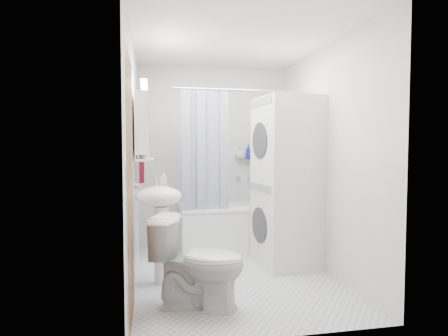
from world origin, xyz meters
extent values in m
plane|color=silver|center=(0.00, 0.00, 0.00)|extent=(2.60, 2.60, 0.00)
plane|color=silver|center=(0.00, 1.30, 1.20)|extent=(2.00, 0.00, 2.00)
plane|color=silver|center=(0.00, -1.30, 1.20)|extent=(2.00, 0.00, 2.00)
plane|color=silver|center=(-1.00, 0.00, 1.20)|extent=(0.00, 2.60, 2.60)
plane|color=silver|center=(1.00, 0.00, 1.20)|extent=(0.00, 2.60, 2.60)
plane|color=white|center=(0.00, 0.00, 2.40)|extent=(2.60, 2.60, 0.00)
plane|color=white|center=(0.00, 1.29, 0.60)|extent=(1.98, 0.00, 1.98)
plane|color=white|center=(-0.99, 0.00, 0.60)|extent=(0.00, 2.58, 2.58)
plane|color=white|center=(0.99, 0.00, 0.60)|extent=(0.00, 2.58, 2.58)
plane|color=brown|center=(-0.98, -0.88, 1.00)|extent=(0.00, 2.00, 2.00)
cylinder|color=silver|center=(-0.95, -0.55, 1.00)|extent=(0.04, 0.04, 0.04)
cube|color=white|center=(0.28, 0.92, 0.28)|extent=(1.53, 0.71, 0.56)
cube|color=white|center=(0.28, 0.92, 0.58)|extent=(1.55, 0.73, 0.03)
cube|color=silver|center=(0.28, 0.92, 0.46)|extent=(1.35, 0.53, 0.20)
cylinder|color=silver|center=(0.48, 1.25, 0.91)|extent=(0.04, 0.12, 0.04)
cylinder|color=silver|center=(0.28, 0.61, 2.00)|extent=(1.73, 0.02, 0.02)
cube|color=#131A44|center=(-0.44, 0.61, 1.25)|extent=(0.10, 0.02, 1.45)
cube|color=#131A44|center=(-0.35, 0.61, 1.25)|extent=(0.10, 0.02, 1.45)
cube|color=#131A44|center=(-0.26, 0.61, 1.25)|extent=(0.10, 0.02, 1.45)
cube|color=#131A44|center=(-0.17, 0.61, 1.25)|extent=(0.10, 0.02, 1.45)
cube|color=#131A44|center=(-0.08, 0.61, 1.25)|extent=(0.10, 0.02, 1.45)
cube|color=#131A44|center=(0.01, 0.61, 1.25)|extent=(0.10, 0.02, 1.45)
ellipsoid|color=white|center=(-0.76, -0.08, 0.85)|extent=(0.44, 0.37, 0.20)
cylinder|color=white|center=(-0.74, -0.08, 0.38)|extent=(0.14, 0.14, 0.75)
cylinder|color=silver|center=(-0.78, 0.06, 0.97)|extent=(0.03, 0.03, 0.14)
cylinder|color=silver|center=(-0.78, 0.02, 1.03)|extent=(0.02, 0.10, 0.02)
cube|color=white|center=(-0.91, 0.10, 1.55)|extent=(0.12, 0.50, 0.60)
cube|color=white|center=(-0.84, 0.10, 1.55)|extent=(0.01, 0.47, 0.57)
cube|color=#FFEABF|center=(-0.89, 0.10, 1.93)|extent=(0.06, 0.45, 0.06)
cube|color=silver|center=(-0.89, 0.10, 1.20)|extent=(0.18, 0.54, 0.02)
cube|color=silver|center=(0.53, 1.24, 1.15)|extent=(0.22, 0.06, 0.02)
cube|color=#550D1B|center=(-0.94, 0.75, 1.32)|extent=(0.05, 0.34, 0.80)
cube|color=#550D1B|center=(-0.91, 0.75, 1.69)|extent=(0.03, 0.30, 0.08)
cylinder|color=silver|center=(-0.95, 0.75, 1.73)|extent=(0.02, 0.04, 0.02)
cube|color=white|center=(0.68, 0.26, 0.47)|extent=(0.73, 0.73, 0.94)
cylinder|color=#2D2D33|center=(0.34, 0.26, 0.46)|extent=(0.06, 0.40, 0.40)
cube|color=gray|center=(0.34, 0.26, 0.88)|extent=(0.08, 0.60, 0.08)
cube|color=white|center=(0.68, 0.26, 1.41)|extent=(0.73, 0.73, 0.94)
cylinder|color=#2D2D33|center=(0.34, 0.26, 1.40)|extent=(0.06, 0.40, 0.40)
cube|color=gray|center=(0.34, 0.26, 1.82)|extent=(0.08, 0.60, 0.08)
imported|color=white|center=(-0.45, -0.69, 0.37)|extent=(0.86, 0.65, 0.74)
imported|color=gray|center=(-0.71, 0.25, 0.95)|extent=(0.08, 0.17, 0.08)
imported|color=gray|center=(-0.89, -0.05, 1.25)|extent=(0.07, 0.18, 0.07)
imported|color=gray|center=(-0.89, 0.22, 1.26)|extent=(0.10, 0.09, 0.10)
imported|color=gray|center=(0.35, 1.24, 1.23)|extent=(0.13, 0.17, 0.13)
imported|color=navy|center=(0.47, 1.24, 1.20)|extent=(0.08, 0.21, 0.08)
camera|label=1|loc=(-0.82, -3.71, 1.31)|focal=30.00mm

